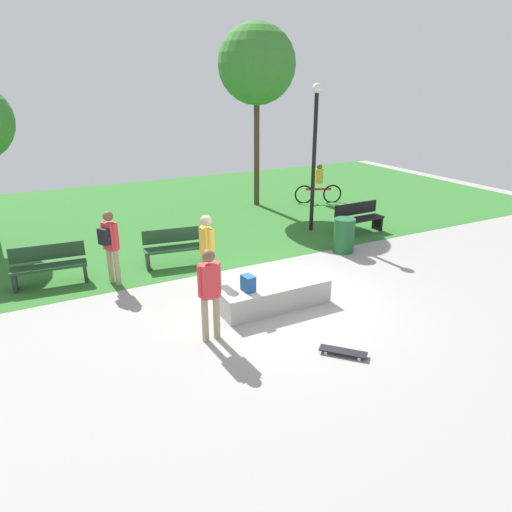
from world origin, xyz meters
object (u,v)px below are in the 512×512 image
(backpack_on_ledge, at_px, (248,283))
(park_bench_near_lamppost, at_px, (358,218))
(skater_watching, at_px, (207,249))
(trash_bin, at_px, (344,235))
(skater_performing_trick, at_px, (210,288))
(tree_tall_oak, at_px, (257,65))
(park_bench_far_left, at_px, (49,264))
(pedestrian_with_backpack, at_px, (110,241))
(lamp_post, at_px, (315,145))
(concrete_ledge, at_px, (273,295))
(cyclist_on_bicycle, at_px, (319,186))
(park_bench_far_right, at_px, (176,246))
(skateboard_by_ledge, at_px, (343,352))

(backpack_on_ledge, relative_size, park_bench_near_lamppost, 0.20)
(skater_watching, xyz_separation_m, trash_bin, (4.29, 0.87, -0.59))
(skater_performing_trick, relative_size, tree_tall_oak, 0.27)
(park_bench_far_left, xyz_separation_m, trash_bin, (7.25, -1.36, -0.01))
(tree_tall_oak, distance_m, pedestrian_with_backpack, 8.93)
(lamp_post, bearing_deg, concrete_ledge, -132.21)
(concrete_ledge, bearing_deg, pedestrian_with_backpack, 135.51)
(backpack_on_ledge, distance_m, pedestrian_with_backpack, 3.42)
(park_bench_near_lamppost, relative_size, lamp_post, 0.37)
(park_bench_near_lamppost, relative_size, trash_bin, 1.73)
(skater_performing_trick, height_order, cyclist_on_bicycle, skater_performing_trick)
(park_bench_far_right, xyz_separation_m, trash_bin, (4.31, -1.22, -0.01))
(backpack_on_ledge, bearing_deg, park_bench_near_lamppost, 113.61)
(skater_watching, xyz_separation_m, skateboard_by_ledge, (1.13, -3.22, -1.00))
(backpack_on_ledge, distance_m, skateboard_by_ledge, 2.29)
(tree_tall_oak, relative_size, pedestrian_with_backpack, 3.66)
(skater_performing_trick, distance_m, cyclist_on_bicycle, 10.57)
(park_bench_far_left, relative_size, lamp_post, 0.38)
(concrete_ledge, relative_size, skateboard_by_ledge, 3.19)
(lamp_post, bearing_deg, tree_tall_oak, 90.24)
(park_bench_near_lamppost, bearing_deg, skater_watching, -160.52)
(park_bench_near_lamppost, bearing_deg, park_bench_far_left, 178.66)
(park_bench_near_lamppost, distance_m, trash_bin, 1.85)
(skater_performing_trick, relative_size, skater_watching, 0.95)
(park_bench_near_lamppost, height_order, lamp_post, lamp_post)
(skater_performing_trick, height_order, park_bench_far_right, skater_performing_trick)
(park_bench_far_right, relative_size, lamp_post, 0.38)
(park_bench_far_right, bearing_deg, skateboard_by_ledge, -77.75)
(trash_bin, xyz_separation_m, pedestrian_with_backpack, (-5.97, 0.69, 0.56))
(concrete_ledge, relative_size, backpack_on_ledge, 7.19)
(backpack_on_ledge, distance_m, lamp_post, 6.19)
(backpack_on_ledge, relative_size, park_bench_far_left, 0.20)
(skater_watching, distance_m, skateboard_by_ledge, 3.56)
(skater_watching, relative_size, park_bench_far_right, 1.09)
(park_bench_far_right, bearing_deg, tree_tall_oak, 44.02)
(skater_performing_trick, bearing_deg, trash_bin, 27.67)
(skater_watching, bearing_deg, lamp_post, 32.36)
(park_bench_far_right, relative_size, tree_tall_oak, 0.26)
(backpack_on_ledge, height_order, lamp_post, lamp_post)
(park_bench_near_lamppost, height_order, trash_bin, trash_bin)
(concrete_ledge, distance_m, skater_performing_trick, 1.91)
(park_bench_far_right, distance_m, lamp_post, 5.19)
(concrete_ledge, height_order, skater_performing_trick, skater_performing_trick)
(skater_watching, bearing_deg, park_bench_far_left, 143.01)
(lamp_post, bearing_deg, park_bench_far_left, -174.73)
(park_bench_near_lamppost, bearing_deg, trash_bin, -141.26)
(park_bench_far_right, height_order, park_bench_near_lamppost, same)
(skater_watching, bearing_deg, concrete_ledge, -47.15)
(park_bench_far_right, height_order, trash_bin, trash_bin)
(park_bench_far_left, bearing_deg, lamp_post, 5.27)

